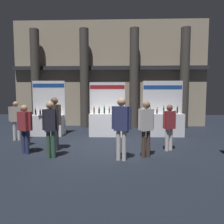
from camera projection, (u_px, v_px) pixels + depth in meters
name	position (u px, v px, depth m)	size (l,w,h in m)	color
ground_plane	(104.00, 146.00, 7.53)	(24.00, 24.00, 0.00)	black
hall_colonnade	(110.00, 75.00, 12.14)	(11.64, 1.09, 6.36)	tan
exhibitor_booth_0	(47.00, 122.00, 9.50)	(1.56, 0.74, 2.58)	white
exhibitor_booth_1	(107.00, 122.00, 9.39)	(1.69, 0.66, 2.50)	white
exhibitor_booth_2	(163.00, 122.00, 9.38)	(1.87, 0.66, 2.57)	white
trash_bin	(26.00, 137.00, 7.62)	(0.33, 0.33, 0.62)	#38383D
visitor_0	(51.00, 125.00, 6.01)	(0.48, 0.27, 1.72)	#33563D
visitor_1	(121.00, 123.00, 5.79)	(0.56, 0.30, 1.83)	silver
visitor_2	(25.00, 125.00, 6.47)	(0.53, 0.43, 1.59)	navy
visitor_4	(55.00, 119.00, 6.89)	(0.46, 0.38, 1.83)	#23232D
visitor_5	(169.00, 124.00, 6.85)	(0.47, 0.38, 1.58)	silver
visitor_6	(146.00, 124.00, 6.08)	(0.50, 0.36, 1.72)	#47382D
visitor_7	(16.00, 117.00, 8.42)	(0.55, 0.30, 1.64)	silver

